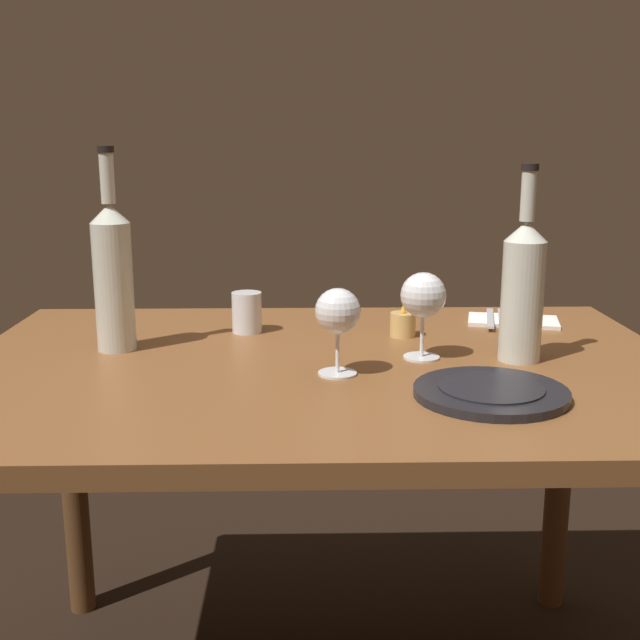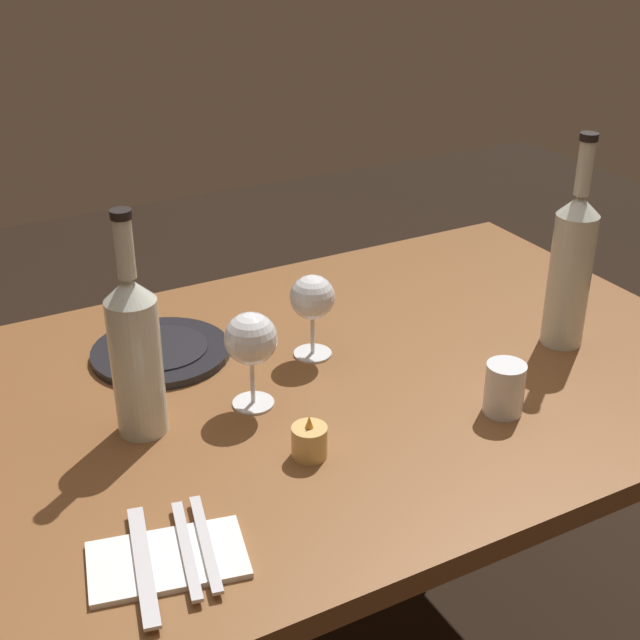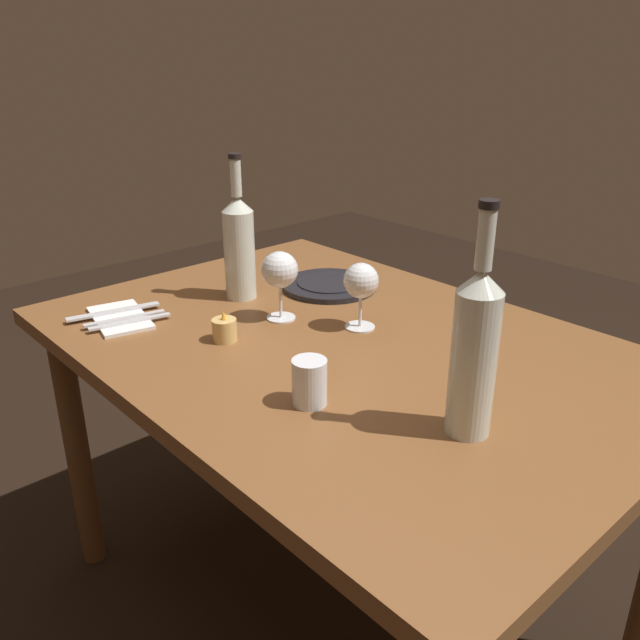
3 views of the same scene
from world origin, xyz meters
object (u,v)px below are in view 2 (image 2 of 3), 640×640
(dinner_plate, at_px, (161,351))
(votive_candle, at_px, (309,442))
(water_tumbler, at_px, (504,390))
(wine_glass_left, at_px, (312,300))
(wine_bottle, at_px, (571,266))
(wine_glass_right, at_px, (251,341))
(table_knife, at_px, (143,564))
(fork_outer, at_px, (206,542))
(wine_bottle_second, at_px, (135,350))
(folded_napkin, at_px, (167,560))
(fork_inner, at_px, (187,549))

(dinner_plate, bearing_deg, votive_candle, 103.06)
(water_tumbler, distance_m, votive_candle, 0.32)
(wine_glass_left, relative_size, wine_bottle, 0.39)
(wine_bottle, bearing_deg, wine_glass_right, -7.40)
(table_knife, bearing_deg, fork_outer, 180.00)
(dinner_plate, bearing_deg, wine_bottle_second, 63.55)
(water_tumbler, bearing_deg, wine_glass_left, -59.96)
(wine_glass_left, height_order, wine_glass_right, wine_glass_right)
(wine_glass_left, bearing_deg, water_tumbler, 120.04)
(folded_napkin, height_order, table_knife, table_knife)
(wine_glass_left, bearing_deg, fork_outer, 46.85)
(wine_bottle, xyz_separation_m, water_tumbler, (0.24, 0.13, -0.11))
(dinner_plate, xyz_separation_m, fork_inner, (0.14, 0.49, 0.00))
(wine_bottle, distance_m, fork_inner, 0.82)
(wine_glass_right, distance_m, folded_napkin, 0.38)
(fork_inner, xyz_separation_m, table_knife, (0.06, 0.00, 0.00))
(wine_glass_right, distance_m, fork_outer, 0.35)
(wine_bottle, bearing_deg, wine_bottle_second, -7.22)
(wine_bottle, bearing_deg, table_knife, 13.50)
(water_tumbler, relative_size, table_knife, 0.40)
(wine_glass_right, relative_size, votive_candle, 2.36)
(wine_bottle, height_order, votive_candle, wine_bottle)
(wine_glass_left, height_order, table_knife, wine_glass_left)
(votive_candle, height_order, dinner_plate, votive_candle)
(wine_bottle_second, distance_m, dinner_plate, 0.25)
(fork_inner, bearing_deg, wine_bottle, -165.59)
(wine_bottle_second, relative_size, votive_candle, 5.20)
(wine_glass_right, bearing_deg, folded_napkin, 48.79)
(wine_bottle, xyz_separation_m, table_knife, (0.84, 0.20, -0.14))
(dinner_plate, relative_size, table_knife, 1.14)
(fork_inner, bearing_deg, wine_glass_right, -128.12)
(votive_candle, bearing_deg, water_tumbler, 172.68)
(wine_glass_right, bearing_deg, votive_candle, 94.82)
(votive_candle, relative_size, folded_napkin, 0.32)
(wine_glass_left, xyz_separation_m, fork_inner, (0.37, 0.37, -0.09))
(wine_glass_right, height_order, folded_napkin, wine_glass_right)
(wine_glass_right, xyz_separation_m, table_knife, (0.27, 0.27, -0.10))
(wine_glass_right, height_order, fork_outer, wine_glass_right)
(wine_bottle_second, xyz_separation_m, votive_candle, (-0.19, 0.18, -0.11))
(wine_bottle, height_order, dinner_plate, wine_bottle)
(wine_glass_right, relative_size, wine_bottle_second, 0.45)
(dinner_plate, height_order, fork_outer, dinner_plate)
(wine_glass_right, bearing_deg, wine_glass_left, -148.53)
(wine_bottle, relative_size, votive_candle, 5.62)
(wine_bottle, bearing_deg, water_tumbler, 28.78)
(folded_napkin, bearing_deg, wine_bottle_second, -102.81)
(wine_bottle, xyz_separation_m, wine_bottle_second, (0.74, -0.09, -0.01))
(wine_bottle_second, distance_m, votive_candle, 0.28)
(dinner_plate, bearing_deg, wine_glass_right, 108.88)
(water_tumbler, relative_size, dinner_plate, 0.35)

